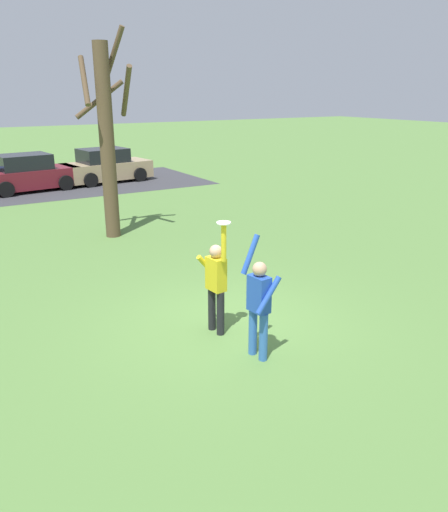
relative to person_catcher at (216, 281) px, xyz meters
name	(u,v)px	position (x,y,z in m)	size (l,w,h in m)	color
ground_plane	(229,324)	(0.38, 0.15, -0.98)	(120.00, 120.00, 0.00)	#567F3D
person_catcher	(216,281)	(0.00, 0.00, 0.00)	(0.49, 0.56, 2.08)	black
person_defender	(259,302)	(0.12, -1.14, 0.00)	(0.49, 0.58, 2.04)	#3366B7
frisbee_disc	(224,223)	(0.02, -0.22, 1.11)	(0.24, 0.24, 0.02)	white
parked_car_maroon	(28,174)	(-0.14, 16.03, -0.25)	(4.30, 2.44, 1.59)	maroon
parked_car_tan	(106,167)	(3.53, 16.49, -0.25)	(4.30, 2.44, 1.59)	tan
bare_tree_tall	(107,136)	(0.58, 7.13, 1.98)	(1.49, 1.67, 5.88)	brown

